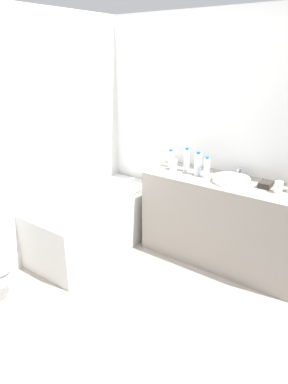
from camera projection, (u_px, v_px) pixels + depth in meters
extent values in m
plane|color=#9E9389|center=(120.00, 316.00, 2.72)|extent=(3.96, 3.96, 0.00)
cube|color=silver|center=(5.00, 150.00, 2.97)|extent=(3.36, 0.10, 2.35)
cube|color=silver|center=(213.00, 137.00, 3.43)|extent=(0.10, 2.84, 2.35)
cube|color=silver|center=(98.00, 222.00, 3.63)|extent=(1.49, 0.67, 0.56)
cube|color=white|center=(96.00, 202.00, 3.54)|extent=(1.22, 0.48, 0.09)
cylinder|color=silver|center=(130.00, 179.00, 3.94)|extent=(0.09, 0.03, 0.03)
cylinder|color=silver|center=(76.00, 145.00, 3.54)|extent=(0.28, 0.03, 0.59)
cylinder|color=silver|center=(41.00, 169.00, 3.24)|extent=(0.31, 0.03, 0.03)
cube|color=white|center=(112.00, 215.00, 3.27)|extent=(0.22, 0.03, 0.20)
cube|color=gray|center=(221.00, 222.00, 3.32)|extent=(0.53, 1.54, 0.86)
cylinder|color=white|center=(231.00, 180.00, 3.10)|extent=(0.33, 0.33, 0.05)
cylinder|color=#9F9FA5|center=(240.00, 172.00, 3.25)|extent=(0.02, 0.02, 0.08)
cylinder|color=#9F9FA5|center=(239.00, 170.00, 3.21)|extent=(0.08, 0.02, 0.02)
cylinder|color=#9F9FA5|center=(246.00, 176.00, 3.23)|extent=(0.03, 0.03, 0.04)
cylinder|color=#9F9FA5|center=(234.00, 173.00, 3.29)|extent=(0.03, 0.03, 0.04)
cylinder|color=silver|center=(171.00, 159.00, 3.51)|extent=(0.06, 0.06, 0.16)
cylinder|color=blue|center=(171.00, 150.00, 3.48)|extent=(0.03, 0.03, 0.02)
cylinder|color=silver|center=(187.00, 161.00, 3.37)|extent=(0.06, 0.06, 0.22)
cylinder|color=blue|center=(187.00, 149.00, 3.32)|extent=(0.03, 0.03, 0.02)
cylinder|color=silver|center=(198.00, 165.00, 3.26)|extent=(0.07, 0.07, 0.21)
cylinder|color=blue|center=(199.00, 153.00, 3.22)|extent=(0.04, 0.04, 0.02)
cylinder|color=silver|center=(207.00, 168.00, 3.20)|extent=(0.06, 0.06, 0.19)
cylinder|color=blue|center=(207.00, 158.00, 3.16)|extent=(0.03, 0.03, 0.02)
cylinder|color=white|center=(279.00, 187.00, 2.86)|extent=(0.07, 0.07, 0.10)
cylinder|color=white|center=(174.00, 165.00, 3.43)|extent=(0.08, 0.08, 0.10)
cube|color=#2D2823|center=(266.00, 184.00, 2.99)|extent=(0.14, 0.10, 0.05)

